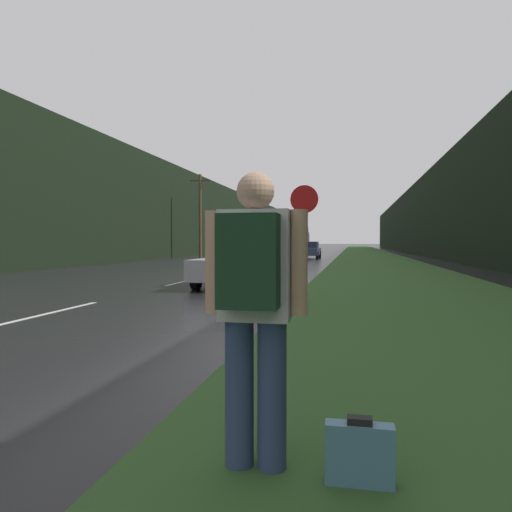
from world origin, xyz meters
The scene contains 14 objects.
grass_verge centered at (7.34, 40.00, 0.01)m, with size 6.00×240.00×0.02m, color #2D5123.
lane_stripe_b centered at (0.00, 8.27, 0.00)m, with size 0.12×3.00×0.01m, color silver.
lane_stripe_c centered at (0.00, 15.27, 0.00)m, with size 0.12×3.00×0.01m, color silver.
lane_stripe_d centered at (0.00, 22.27, 0.00)m, with size 0.12×3.00×0.01m, color silver.
treeline_far_side centered at (-10.34, 50.00, 4.03)m, with size 2.00×140.00×8.06m, color black.
treeline_near_side centered at (13.34, 50.00, 3.93)m, with size 2.00×140.00×7.87m, color black.
utility_pole_far centered at (-6.83, 36.95, 3.64)m, with size 1.80×0.24×7.03m.
stop_sign centered at (4.73, 10.23, 1.55)m, with size 0.60×0.07×2.60m.
hitchhiker_with_backpack centered at (5.19, 3.06, 1.03)m, with size 0.63×0.43×1.80m.
suitcase centered at (5.80, 3.01, 0.19)m, with size 0.38×0.12×0.40m.
car_passing_near centered at (2.17, 14.37, 0.71)m, with size 1.90×4.51×1.43m.
car_passing_far centered at (2.17, 38.14, 0.70)m, with size 1.82×4.39×1.40m.
car_oncoming centered at (-2.17, 46.33, 0.70)m, with size 1.90×4.64×1.37m.
delivery_truck centered at (-2.17, 68.40, 1.93)m, with size 2.51×8.58×3.65m.
Camera 1 is at (5.76, 0.42, 1.39)m, focal length 32.00 mm.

